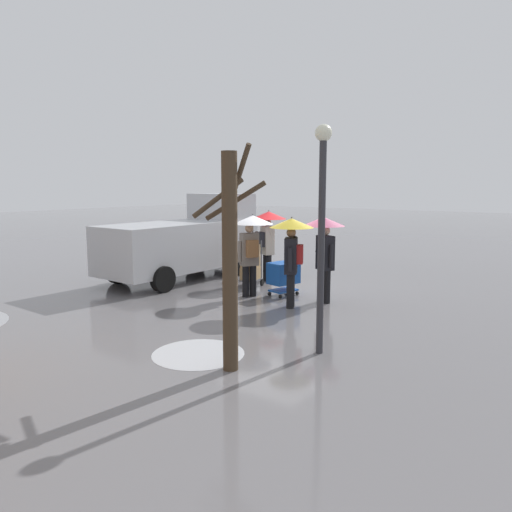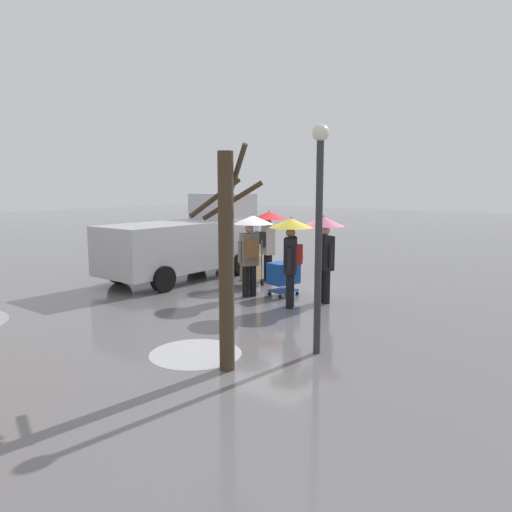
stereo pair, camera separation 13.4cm
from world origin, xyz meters
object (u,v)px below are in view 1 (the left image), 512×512
object	(u,v)px
pedestrian_pink_side	(268,230)
street_lamp	(322,216)
shopping_cart_vendor	(284,274)
bare_tree_near	(230,257)
cargo_van_parked_right	(187,240)
pedestrian_far_side	(292,241)
pedestrian_black_side	(251,237)
pedestrian_white_side	(324,239)
hand_dolly_boxes	(250,263)

from	to	relation	value
pedestrian_pink_side	street_lamp	bearing A→B (deg)	132.66
shopping_cart_vendor	bare_tree_near	size ratio (longest dim) A/B	0.29
cargo_van_parked_right	bare_tree_near	xyz separation A→B (m)	(-5.89, 5.15, 0.61)
pedestrian_far_side	bare_tree_near	size ratio (longest dim) A/B	0.61
cargo_van_parked_right	pedestrian_black_side	distance (m)	3.29
pedestrian_far_side	street_lamp	distance (m)	3.34
pedestrian_far_side	cargo_van_parked_right	bearing A→B (deg)	-14.84
pedestrian_black_side	pedestrian_white_side	world-z (taller)	same
pedestrian_pink_side	street_lamp	xyz separation A→B (m)	(-4.30, 4.67, 0.80)
cargo_van_parked_right	pedestrian_pink_side	bearing A→B (deg)	-157.34
pedestrian_black_side	bare_tree_near	distance (m)	5.08
pedestrian_black_side	bare_tree_near	world-z (taller)	bare_tree_near
pedestrian_far_side	street_lamp	world-z (taller)	street_lamp
pedestrian_pink_side	bare_tree_near	distance (m)	7.08
hand_dolly_boxes	pedestrian_far_side	world-z (taller)	pedestrian_far_side
shopping_cart_vendor	bare_tree_near	xyz separation A→B (m)	(-2.12, 4.84, 1.22)
hand_dolly_boxes	pedestrian_white_side	world-z (taller)	pedestrian_white_side
hand_dolly_boxes	bare_tree_near	distance (m)	6.33
pedestrian_pink_side	bare_tree_near	bearing A→B (deg)	119.85
hand_dolly_boxes	pedestrian_far_side	distance (m)	2.62
hand_dolly_boxes	pedestrian_pink_side	bearing A→B (deg)	-86.14
pedestrian_white_side	pedestrian_far_side	size ratio (longest dim) A/B	1.00
street_lamp	shopping_cart_vendor	bearing A→B (deg)	-49.25
cargo_van_parked_right	pedestrian_white_side	xyz separation A→B (m)	(-4.95, 0.32, 0.41)
cargo_van_parked_right	pedestrian_black_side	xyz separation A→B (m)	(-3.14, 0.88, 0.39)
hand_dolly_boxes	street_lamp	bearing A→B (deg)	138.75
pedestrian_black_side	bare_tree_near	size ratio (longest dim) A/B	0.61
hand_dolly_boxes	pedestrian_white_side	xyz separation A→B (m)	(-2.51, 0.36, 0.90)
cargo_van_parked_right	shopping_cart_vendor	size ratio (longest dim) A/B	5.30
bare_tree_near	street_lamp	world-z (taller)	street_lamp
hand_dolly_boxes	pedestrian_far_side	xyz separation A→B (m)	(-2.13, 1.25, 0.89)
pedestrian_far_side	bare_tree_near	bearing A→B (deg)	108.61
pedestrian_black_side	pedestrian_white_side	xyz separation A→B (m)	(-1.81, -0.56, 0.01)
hand_dolly_boxes	pedestrian_black_side	xyz separation A→B (m)	(-0.71, 0.92, 0.89)
cargo_van_parked_right	street_lamp	distance (m)	7.71
pedestrian_far_side	street_lamp	bearing A→B (deg)	130.49
pedestrian_pink_side	pedestrian_far_side	world-z (taller)	same
pedestrian_pink_side	pedestrian_black_side	world-z (taller)	same
cargo_van_parked_right	bare_tree_near	distance (m)	7.85
pedestrian_pink_side	pedestrian_black_side	distance (m)	2.02
hand_dolly_boxes	pedestrian_pink_side	world-z (taller)	pedestrian_pink_side
shopping_cart_vendor	pedestrian_white_side	size ratio (longest dim) A/B	0.47
pedestrian_black_side	street_lamp	bearing A→B (deg)	141.57
shopping_cart_vendor	hand_dolly_boxes	world-z (taller)	hand_dolly_boxes
hand_dolly_boxes	street_lamp	size ratio (longest dim) A/B	0.34
cargo_van_parked_right	pedestrian_far_side	distance (m)	4.74
bare_tree_near	hand_dolly_boxes	bearing A→B (deg)	-56.31
shopping_cart_vendor	street_lamp	bearing A→B (deg)	130.75
shopping_cart_vendor	pedestrian_far_side	xyz separation A→B (m)	(-0.80, 0.91, 1.00)
shopping_cart_vendor	pedestrian_pink_side	bearing A→B (deg)	-42.85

